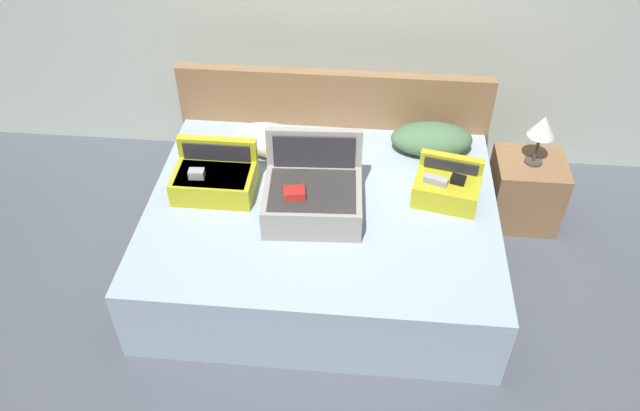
# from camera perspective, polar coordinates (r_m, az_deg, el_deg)

# --- Properties ---
(ground_plane) EXTENTS (12.00, 12.00, 0.00)m
(ground_plane) POSITION_cam_1_polar(r_m,az_deg,el_deg) (3.75, -0.40, -9.57)
(ground_plane) COLOR #4C515B
(bed) EXTENTS (2.03, 1.60, 0.49)m
(bed) POSITION_cam_1_polar(r_m,az_deg,el_deg) (3.84, 0.17, -2.66)
(bed) COLOR #99ADBC
(bed) RESTS_ON ground
(headboard) EXTENTS (2.07, 0.08, 0.88)m
(headboard) POSITION_cam_1_polar(r_m,az_deg,el_deg) (4.37, 1.17, 6.86)
(headboard) COLOR olive
(headboard) RESTS_ON ground
(hard_case_large) EXTENTS (0.57, 0.50, 0.43)m
(hard_case_large) POSITION_cam_1_polar(r_m,az_deg,el_deg) (3.55, -0.66, 0.89)
(hard_case_large) COLOR gray
(hard_case_large) RESTS_ON bed
(hard_case_medium) EXTENTS (0.47, 0.33, 0.28)m
(hard_case_medium) POSITION_cam_1_polar(r_m,az_deg,el_deg) (3.77, -9.46, 2.47)
(hard_case_medium) COLOR gold
(hard_case_medium) RESTS_ON bed
(hard_case_small) EXTENTS (0.42, 0.35, 0.23)m
(hard_case_small) POSITION_cam_1_polar(r_m,az_deg,el_deg) (3.73, 11.34, 1.65)
(hard_case_small) COLOR gold
(hard_case_small) RESTS_ON bed
(pillow_near_headboard) EXTENTS (0.52, 0.32, 0.21)m
(pillow_near_headboard) POSITION_cam_1_polar(r_m,az_deg,el_deg) (4.01, -4.48, 5.87)
(pillow_near_headboard) COLOR white
(pillow_near_headboard) RESTS_ON bed
(pillow_center_head) EXTENTS (0.53, 0.31, 0.19)m
(pillow_center_head) POSITION_cam_1_polar(r_m,az_deg,el_deg) (4.09, 10.01, 5.91)
(pillow_center_head) COLOR #4C724C
(pillow_center_head) RESTS_ON bed
(nightstand) EXTENTS (0.44, 0.40, 0.47)m
(nightstand) POSITION_cam_1_polar(r_m,az_deg,el_deg) (4.38, 17.97, 1.29)
(nightstand) COLOR olive
(nightstand) RESTS_ON ground
(table_lamp) EXTENTS (0.17, 0.17, 0.34)m
(table_lamp) POSITION_cam_1_polar(r_m,az_deg,el_deg) (4.09, 19.39, 6.58)
(table_lamp) COLOR #3F3833
(table_lamp) RESTS_ON nightstand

